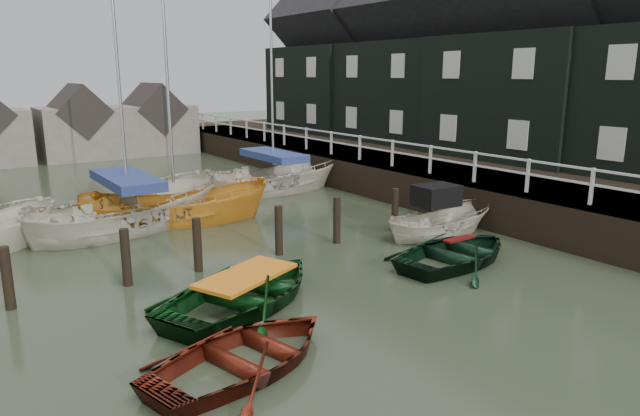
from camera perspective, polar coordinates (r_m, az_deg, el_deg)
ground at (r=13.08m, az=-1.93°, el=-8.93°), size 120.00×120.00×0.00m
pier at (r=26.11m, az=3.76°, el=3.93°), size 3.04×32.00×2.70m
land_strip at (r=29.92m, az=12.10°, el=3.48°), size 14.00×38.00×1.50m
quay_houses at (r=28.61m, az=14.66°, el=14.35°), size 6.52×28.14×10.01m
mooring_pilings at (r=14.95m, az=-11.82°, el=-4.30°), size 13.72×0.22×1.80m
far_sheds at (r=37.08m, az=-23.19°, el=7.46°), size 14.00×4.08×4.39m
rowboat_red at (r=10.28m, az=-7.31°, el=-15.60°), size 4.34×3.57×0.78m
rowboat_green at (r=12.79m, az=-7.31°, el=-9.58°), size 5.41×4.75×0.93m
rowboat_dkgreen at (r=15.85m, az=13.62°, el=-5.28°), size 4.51×3.51×0.86m
motorboat at (r=18.22m, az=11.80°, el=-2.38°), size 3.98×1.69×2.33m
sailboat_b at (r=19.75m, az=-18.45°, el=-1.72°), size 7.46×4.44×12.38m
sailboat_c at (r=20.21m, az=-14.22°, el=-1.26°), size 6.84×4.43×10.52m
sailboat_d at (r=24.77m, az=-4.63°, el=1.88°), size 6.74×2.57×12.22m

